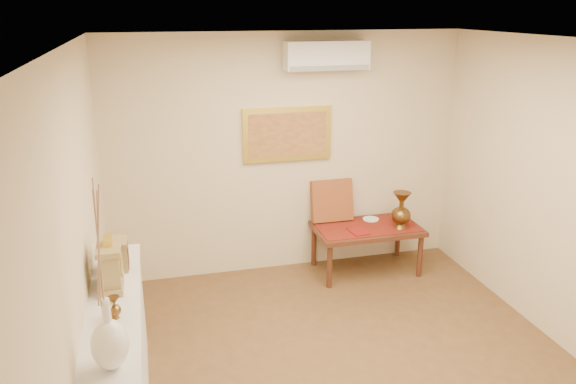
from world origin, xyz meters
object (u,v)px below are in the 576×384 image
object	(u,v)px
brass_urn_tall	(401,206)
low_table	(367,232)
white_vase	(103,280)
display_ledge	(120,362)
mantel_clock	(111,265)
wooden_chest	(118,254)

from	to	relation	value
brass_urn_tall	low_table	size ratio (longest dim) A/B	0.42
white_vase	display_ledge	xyz separation A→B (m)	(-0.03, 0.77, -1.04)
white_vase	display_ledge	bearing A→B (deg)	91.98
low_table	white_vase	bearing A→B (deg)	-134.98
white_vase	low_table	world-z (taller)	white_vase
mantel_clock	wooden_chest	size ratio (longest dim) A/B	1.68
low_table	wooden_chest	bearing A→B (deg)	-153.16
wooden_chest	low_table	world-z (taller)	wooden_chest
display_ledge	mantel_clock	size ratio (longest dim) A/B	4.93
display_ledge	wooden_chest	world-z (taller)	wooden_chest
mantel_clock	low_table	distance (m)	3.21
brass_urn_tall	low_table	world-z (taller)	brass_urn_tall
wooden_chest	white_vase	bearing A→B (deg)	-90.12
mantel_clock	white_vase	bearing A→B (deg)	-88.08
brass_urn_tall	wooden_chest	xyz separation A→B (m)	(-2.99, -1.21, 0.29)
display_ledge	wooden_chest	size ratio (longest dim) A/B	8.28
wooden_chest	mantel_clock	bearing A→B (deg)	-96.99
brass_urn_tall	mantel_clock	distance (m)	3.40
brass_urn_tall	wooden_chest	distance (m)	3.24
white_vase	display_ledge	size ratio (longest dim) A/B	0.55
white_vase	low_table	distance (m)	3.89
display_ledge	mantel_clock	xyz separation A→B (m)	(-0.01, 0.24, 0.66)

